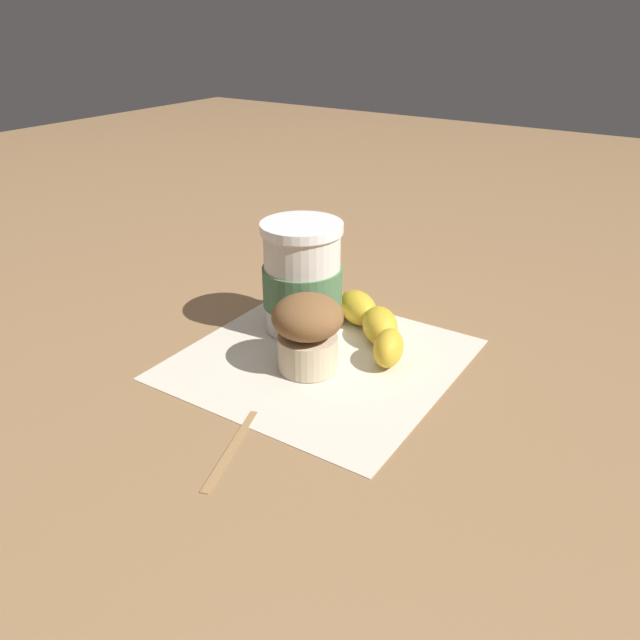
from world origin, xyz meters
TOP-DOWN VIEW (x-y plane):
  - ground_plane at (0.00, 0.00)m, footprint 3.00×3.00m
  - paper_napkin at (0.00, 0.00)m, footprint 0.27×0.27m
  - coffee_cup at (-0.06, 0.05)m, footprint 0.09×0.09m
  - muffin at (-0.00, -0.02)m, footprint 0.07×0.07m
  - banana at (0.01, 0.07)m, footprint 0.17×0.12m
  - wooden_stirrer at (0.02, -0.16)m, footprint 0.04×0.11m

SIDE VIEW (x-z plane):
  - ground_plane at x=0.00m, z-range 0.00..0.00m
  - paper_napkin at x=0.00m, z-range 0.00..0.00m
  - wooden_stirrer at x=0.02m, z-range 0.00..0.00m
  - banana at x=0.01m, z-range 0.00..0.04m
  - muffin at x=0.00m, z-range 0.00..0.08m
  - coffee_cup at x=-0.06m, z-range 0.00..0.12m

